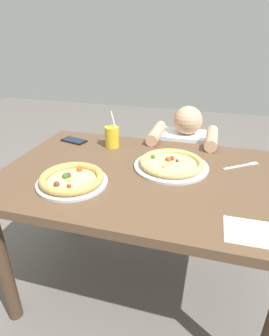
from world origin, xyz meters
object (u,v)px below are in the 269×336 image
at_px(pizza_far, 171,164).
at_px(diner_seated, 183,174).
at_px(pizza_near, 72,179).
at_px(drink_cup_colored, 112,137).
at_px(cell_phone, 74,141).
at_px(fork, 243,166).

bearing_deg(pizza_far, diner_seated, 88.94).
relative_size(pizza_near, pizza_far, 0.86).
relative_size(pizza_near, drink_cup_colored, 1.50).
distance_m(cell_phone, diner_seated, 0.82).
distance_m(drink_cup_colored, diner_seated, 0.69).
xyz_separation_m(pizza_near, fork, (0.73, 0.39, -0.02)).
relative_size(pizza_far, fork, 2.08).
distance_m(pizza_near, cell_phone, 0.52).
xyz_separation_m(pizza_near, pizza_far, (0.39, 0.28, -0.00)).
distance_m(drink_cup_colored, fork, 0.71).
distance_m(pizza_near, pizza_far, 0.48).
xyz_separation_m(pizza_near, cell_phone, (-0.23, 0.47, -0.02)).
bearing_deg(pizza_far, cell_phone, 162.92).
bearing_deg(cell_phone, fork, -4.65).
bearing_deg(drink_cup_colored, pizza_near, -92.93).
xyz_separation_m(pizza_far, drink_cup_colored, (-0.37, 0.17, 0.04)).
height_order(pizza_near, fork, pizza_near).
relative_size(drink_cup_colored, cell_phone, 1.27).
distance_m(pizza_far, cell_phone, 0.65).
bearing_deg(cell_phone, pizza_near, -64.14).
height_order(pizza_far, fork, pizza_far).
bearing_deg(pizza_near, pizza_far, 35.44).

